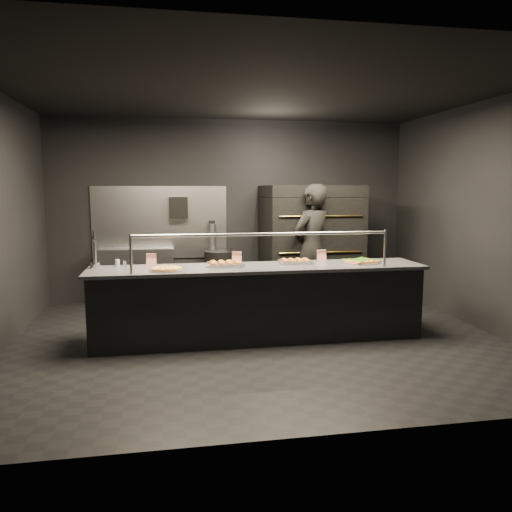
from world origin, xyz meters
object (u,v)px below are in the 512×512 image
Objects in this scene: fire_extinguisher at (212,237)px; slider_tray_a at (226,264)px; prep_shelf at (137,276)px; pizza_oven at (310,244)px; service_counter at (259,303)px; round_pizza at (167,269)px; beer_tap at (95,257)px; towel_dispenser at (178,208)px; worker at (312,249)px; trash_bin at (220,276)px; slider_tray_b at (296,261)px; square_pizza at (361,261)px.

slider_tray_a is at bearing -91.21° from fire_extinguisher.
pizza_oven is at bearing -8.54° from prep_shelf.
round_pizza is at bearing -174.17° from service_counter.
beer_tap is at bearing -151.61° from pizza_oven.
pizza_oven reaches higher than fire_extinguisher.
beer_tap is 1.16× the size of round_pizza.
slider_tray_a is at bearing 169.83° from service_counter.
fire_extinguisher is (-0.35, 2.40, 0.60)m from service_counter.
fire_extinguisher is 1.00× the size of slider_tray_a.
towel_dispenser is 2.48m from beer_tap.
fire_extinguisher reaches higher than slider_tray_a.
service_counter is 1.21m from round_pizza.
fire_extinguisher is 2.63m from round_pizza.
worker reaches higher than round_pizza.
beer_tap is 1.56m from slider_tray_a.
worker is (1.29, -0.92, 0.54)m from trash_bin.
pizza_oven reaches higher than prep_shelf.
beer_tap reaches higher than fire_extinguisher.
slider_tray_b is 0.85m from square_pizza.
trash_bin is 0.44× the size of worker.
prep_shelf is 3.76m from square_pizza.
towel_dispenser is (0.70, 0.07, 1.10)m from prep_shelf.
pizza_oven is 1.59× the size of prep_shelf.
slider_tray_b is (1.40, -2.25, -0.61)m from towel_dispenser.
pizza_oven reaches higher than slider_tray_a.
service_counter is 2.30m from pizza_oven.
square_pizza reaches higher than trash_bin.
square_pizza reaches higher than round_pizza.
worker is (1.44, 1.16, 0.02)m from slider_tray_a.
square_pizza is at bearing -6.89° from slider_tray_b.
square_pizza is (3.29, -0.16, -0.12)m from beer_tap.
round_pizza is (-0.21, -2.50, -0.61)m from towel_dispenser.
service_counter is 2.15× the size of pizza_oven.
pizza_oven is 4.04× the size of beer_tap.
square_pizza is (1.69, -2.36, -0.12)m from fire_extinguisher.
pizza_oven is 3.58m from beer_tap.
slider_tray_a reaches higher than round_pizza.
service_counter is 1.42m from square_pizza.
worker is at bearing 104.18° from square_pizza.
service_counter is 2.12× the size of worker.
worker is at bearing 38.83° from slider_tray_a.
slider_tray_a is 0.90m from slider_tray_b.
trash_bin is at bearing 85.94° from slider_tray_a.
worker is (2.99, 1.03, -0.09)m from beer_tap.
towel_dispenser is 1.32m from trash_bin.
pizza_oven is at bearing 41.04° from round_pizza.
round_pizza is at bearing -138.96° from pizza_oven.
worker is (1.04, 1.23, 0.50)m from service_counter.
service_counter is at bearing -10.17° from slider_tray_a.
slider_tray_a is (1.55, -0.13, -0.11)m from beer_tap.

